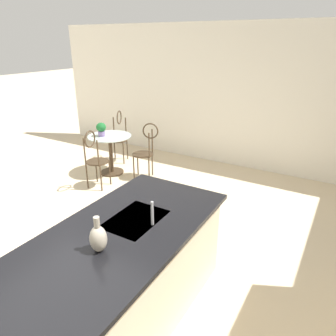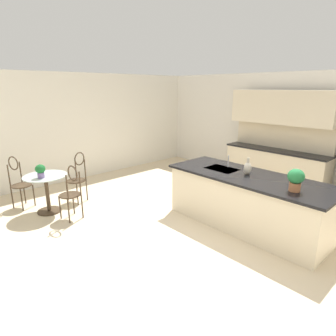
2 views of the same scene
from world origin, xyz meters
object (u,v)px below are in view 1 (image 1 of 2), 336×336
at_px(chair_by_island, 95,156).
at_px(potted_plant_on_table, 101,129).
at_px(vase_on_counter, 98,238).
at_px(chair_toward_desk, 146,148).
at_px(chair_near_window, 119,134).
at_px(bistro_table, 111,151).

height_order(chair_by_island, potted_plant_on_table, chair_by_island).
bearing_deg(vase_on_counter, chair_toward_desk, -151.38).
bearing_deg(chair_near_window, vase_on_counter, 37.17).
xyz_separation_m(bistro_table, chair_near_window, (-0.63, -0.30, 0.13)).
relative_size(chair_near_window, vase_on_counter, 3.62).
xyz_separation_m(chair_near_window, vase_on_counter, (3.49, 2.65, 0.46)).
height_order(chair_toward_desk, vase_on_counter, vase_on_counter).
distance_m(bistro_table, chair_near_window, 0.71).
distance_m(bistro_table, vase_on_counter, 3.74).
bearing_deg(chair_by_island, potted_plant_on_table, -150.03).
xyz_separation_m(chair_by_island, vase_on_counter, (2.22, 2.13, 0.46)).
distance_m(bistro_table, chair_by_island, 0.68).
bearing_deg(bistro_table, potted_plant_on_table, -47.21).
height_order(bistro_table, chair_by_island, chair_by_island).
height_order(bistro_table, chair_toward_desk, chair_toward_desk).
height_order(bistro_table, vase_on_counter, vase_on_counter).
bearing_deg(chair_near_window, chair_toward_desk, 64.11).
relative_size(bistro_table, vase_on_counter, 2.78).
distance_m(chair_toward_desk, vase_on_counter, 3.45).
bearing_deg(bistro_table, chair_near_window, -154.34).
height_order(chair_near_window, vase_on_counter, vase_on_counter).
bearing_deg(vase_on_counter, bistro_table, -140.66).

